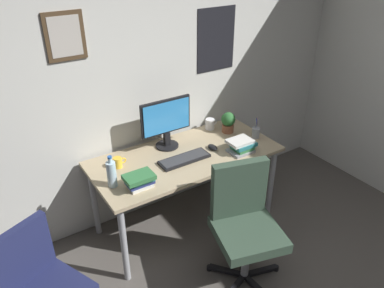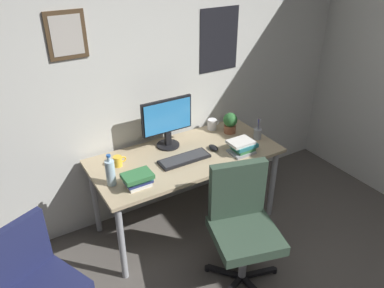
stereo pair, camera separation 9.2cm
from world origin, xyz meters
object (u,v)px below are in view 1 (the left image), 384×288
object	(u,v)px
side_chair	(40,284)
keyboard	(184,159)
pen_cup	(256,132)
book_stack_right	(242,146)
book_stack_left	(140,180)
water_bottle	(112,174)
monitor	(166,121)
potted_plant	(228,122)
coffee_mug_far	(210,124)
coffee_mug_near	(118,162)
computer_mouse	(213,147)
office_chair	(244,220)

from	to	relation	value
side_chair	keyboard	bearing A→B (deg)	17.91
pen_cup	book_stack_right	xyz separation A→B (m)	(-0.27, -0.12, 0.00)
keyboard	book_stack_left	xyz separation A→B (m)	(-0.47, -0.14, 0.05)
book_stack_left	water_bottle	bearing A→B (deg)	143.06
monitor	potted_plant	xyz separation A→B (m)	(0.61, -0.07, -0.13)
coffee_mug_far	book_stack_left	size ratio (longest dim) A/B	0.57
coffee_mug_near	potted_plant	xyz separation A→B (m)	(1.10, 0.01, 0.06)
coffee_mug_far	book_stack_left	world-z (taller)	book_stack_left
side_chair	monitor	world-z (taller)	monitor
coffee_mug_far	side_chair	bearing A→B (deg)	-156.83
monitor	pen_cup	xyz separation A→B (m)	(0.76, -0.30, -0.19)
book_stack_left	book_stack_right	xyz separation A→B (m)	(0.95, -0.00, -0.01)
coffee_mug_near	book_stack_left	bearing A→B (deg)	-85.34
coffee_mug_near	pen_cup	world-z (taller)	pen_cup
computer_mouse	pen_cup	size ratio (longest dim) A/B	0.55
side_chair	coffee_mug_near	distance (m)	1.05
office_chair	side_chair	distance (m)	1.42
computer_mouse	book_stack_left	xyz separation A→B (m)	(-0.77, -0.16, 0.04)
side_chair	monitor	distance (m)	1.54
potted_plant	monitor	bearing A→B (deg)	173.35
water_bottle	coffee_mug_near	bearing A→B (deg)	57.64
computer_mouse	book_stack_left	distance (m)	0.78
side_chair	water_bottle	distance (m)	0.85
coffee_mug_near	coffee_mug_far	bearing A→B (deg)	8.69
coffee_mug_near	coffee_mug_far	xyz separation A→B (m)	(1.00, 0.15, 0.01)
side_chair	book_stack_left	bearing A→B (deg)	18.74
coffee_mug_far	water_bottle	bearing A→B (deg)	-162.09
office_chair	book_stack_right	size ratio (longest dim) A/B	4.14
coffee_mug_far	pen_cup	world-z (taller)	pen_cup
coffee_mug_near	coffee_mug_far	distance (m)	1.01
monitor	water_bottle	bearing A→B (deg)	-154.63
side_chair	book_stack_right	distance (m)	1.82
book_stack_right	office_chair	bearing A→B (deg)	-126.39
keyboard	pen_cup	world-z (taller)	pen_cup
coffee_mug_far	coffee_mug_near	bearing A→B (deg)	-171.31
pen_cup	keyboard	bearing A→B (deg)	178.80
water_bottle	book_stack_left	bearing A→B (deg)	-36.94
coffee_mug_far	pen_cup	bearing A→B (deg)	-56.32
coffee_mug_near	potted_plant	world-z (taller)	potted_plant
water_bottle	book_stack_right	world-z (taller)	water_bottle
monitor	coffee_mug_near	world-z (taller)	monitor
side_chair	pen_cup	bearing A→B (deg)	11.14
water_bottle	pen_cup	xyz separation A→B (m)	(1.38, -0.00, -0.05)
side_chair	potted_plant	size ratio (longest dim) A/B	4.49
pen_cup	potted_plant	bearing A→B (deg)	122.26
office_chair	coffee_mug_far	size ratio (longest dim) A/B	7.72
keyboard	computer_mouse	distance (m)	0.30
office_chair	pen_cup	world-z (taller)	office_chair
monitor	water_bottle	size ratio (longest dim) A/B	1.82
water_bottle	pen_cup	distance (m)	1.38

